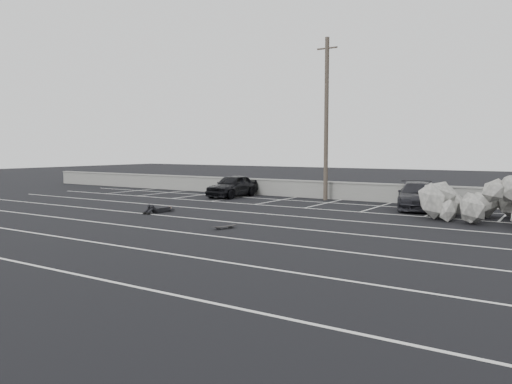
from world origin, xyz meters
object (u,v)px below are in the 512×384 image
Objects in this scene: car_right at (417,196)px; utility_pole at (326,119)px; car_left at (233,186)px; riprap_pile at (478,205)px; skateboard at (225,227)px; person at (163,207)px.

car_right is 0.49× the size of utility_pole.
car_left is 11.44m from car_right.
skateboard is (-7.67, -7.71, -0.55)m from riprap_pile.
utility_pole is 4.21× the size of person.
car_left reaches higher than car_right.
riprap_pile is (8.92, -4.01, -4.13)m from utility_pole.
car_left is at bearing 100.67° from person.
person is 6.01m from skateboard.
utility_pole reaches higher than skateboard.
skateboard is (6.99, -10.35, -0.62)m from car_left.
car_right is at bearing 37.99° from person.
person is (-13.15, -5.25, -0.41)m from riprap_pile.
riprap_pile is (3.21, -2.54, -0.04)m from car_right.
utility_pole is 11.15m from person.
car_right is at bearing 141.60° from riprap_pile.
skateboard is at bearing -57.98° from car_left.
person is at bearing -81.21° from car_left.
person reaches higher than skateboard.
skateboard is (-4.46, -10.25, -0.59)m from car_right.
car_left is 0.71× the size of riprap_pile.
riprap_pile is at bearing -24.20° from utility_pole.
skateboard is (5.48, -2.45, -0.15)m from person.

